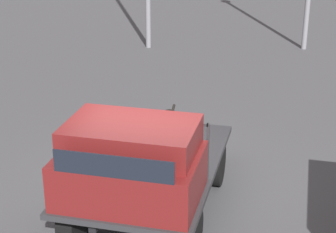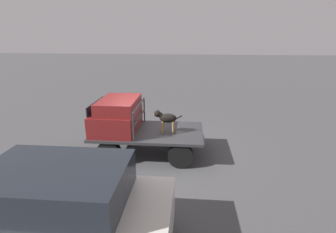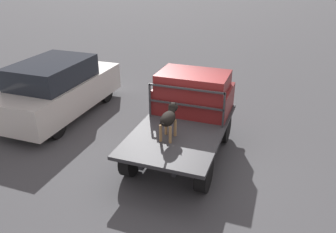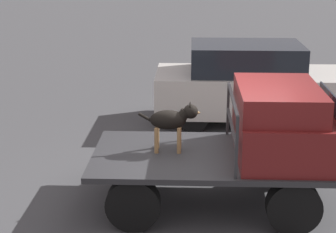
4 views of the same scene
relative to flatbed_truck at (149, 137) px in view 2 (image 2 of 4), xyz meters
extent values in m
plane|color=#474749|center=(0.00, 0.00, -0.57)|extent=(80.00, 80.00, 0.00)
cylinder|color=black|center=(1.06, 0.81, -0.20)|extent=(0.73, 0.24, 0.73)
cylinder|color=black|center=(1.06, -0.81, -0.20)|extent=(0.73, 0.24, 0.73)
cylinder|color=black|center=(-1.06, 0.81, -0.20)|extent=(0.73, 0.24, 0.73)
cylinder|color=black|center=(-1.06, -0.81, -0.20)|extent=(0.73, 0.24, 0.73)
cube|color=black|center=(0.00, 0.34, 0.05)|extent=(3.15, 0.10, 0.18)
cube|color=black|center=(0.00, -0.34, 0.05)|extent=(3.15, 0.10, 0.18)
cube|color=#2D2D30|center=(0.00, 0.00, 0.18)|extent=(3.42, 1.94, 0.08)
cube|color=maroon|center=(1.00, 0.00, 0.54)|extent=(1.31, 1.82, 0.63)
cube|color=maroon|center=(0.90, 0.00, 1.04)|extent=(1.12, 1.68, 0.38)
cube|color=black|center=(1.65, 0.00, 0.98)|extent=(0.02, 1.50, 0.29)
cube|color=#2D2D30|center=(0.28, 0.89, 0.64)|extent=(0.04, 0.04, 0.84)
cube|color=#2D2D30|center=(0.28, -0.89, 0.64)|extent=(0.04, 0.04, 0.84)
cube|color=#2D2D30|center=(0.28, 0.00, 1.05)|extent=(0.04, 1.78, 0.04)
cube|color=#2D2D30|center=(0.28, 0.00, 0.64)|extent=(0.04, 1.78, 0.04)
cylinder|color=#9E7547|center=(-0.47, 0.21, 0.41)|extent=(0.06, 0.06, 0.38)
cylinder|color=#9E7547|center=(-0.47, 0.00, 0.41)|extent=(0.06, 0.06, 0.38)
cylinder|color=#9E7547|center=(-0.80, 0.21, 0.41)|extent=(0.06, 0.06, 0.38)
cylinder|color=#9E7547|center=(-0.80, 0.00, 0.41)|extent=(0.06, 0.06, 0.38)
ellipsoid|color=black|center=(-0.63, 0.11, 0.69)|extent=(0.52, 0.28, 0.28)
sphere|color=#9E7547|center=(-0.49, 0.11, 0.64)|extent=(0.13, 0.13, 0.13)
cylinder|color=black|center=(-0.41, 0.11, 0.77)|extent=(0.20, 0.16, 0.19)
sphere|color=black|center=(-0.31, 0.11, 0.82)|extent=(0.21, 0.21, 0.21)
cone|color=#9E7547|center=(-0.22, 0.11, 0.81)|extent=(0.12, 0.12, 0.12)
cone|color=black|center=(-0.32, 0.16, 0.91)|extent=(0.06, 0.08, 0.10)
cone|color=black|center=(-0.32, 0.05, 0.91)|extent=(0.06, 0.08, 0.10)
cylinder|color=black|center=(-0.95, 0.11, 0.72)|extent=(0.23, 0.04, 0.15)
cylinder|color=black|center=(2.36, 3.36, -0.27)|extent=(0.60, 0.20, 0.60)
cylinder|color=black|center=(-0.24, 3.36, -0.27)|extent=(0.60, 0.20, 0.60)
cube|color=beige|center=(1.06, 4.12, 0.11)|extent=(4.20, 1.80, 0.84)
cube|color=#1E232B|center=(0.85, 4.12, 0.83)|extent=(2.31, 1.62, 0.61)
camera|label=1|loc=(7.21, 2.04, 3.97)|focal=60.00mm
camera|label=2|loc=(-1.30, 7.65, 3.18)|focal=28.00mm
camera|label=3|loc=(-6.40, -1.96, 3.67)|focal=35.00mm
camera|label=4|loc=(-0.32, -7.58, 3.08)|focal=60.00mm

